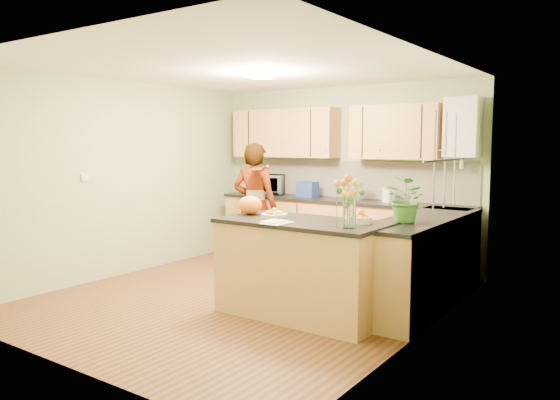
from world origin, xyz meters
The scene contains 28 objects.
floor centered at (0.00, 0.00, 0.00)m, with size 4.50×4.50×0.00m, color #532817.
ceiling centered at (0.00, 0.00, 2.50)m, with size 4.00×4.50×0.02m, color white.
wall_back centered at (0.00, 2.25, 1.25)m, with size 4.00×0.02×2.50m, color #98AC7B.
wall_front centered at (0.00, -2.25, 1.25)m, with size 4.00×0.02×2.50m, color #98AC7B.
wall_left centered at (-2.00, 0.00, 1.25)m, with size 0.02×4.50×2.50m, color #98AC7B.
wall_right centered at (2.00, 0.00, 1.25)m, with size 0.02×4.50×2.50m, color #98AC7B.
back_counter centered at (0.10, 1.95, 0.47)m, with size 3.64×0.62×0.94m.
right_counter centered at (1.70, 0.85, 0.47)m, with size 0.62×2.24×0.94m.
splashback centered at (0.10, 2.23, 1.20)m, with size 3.60×0.02×0.52m, color #F0E4D0.
upper_cabinets centered at (-0.18, 2.08, 1.85)m, with size 3.20×0.34×0.70m.
boiler centered at (1.70, 2.09, 1.90)m, with size 0.40×0.30×0.86m.
window_right centered at (1.99, 0.60, 1.55)m, with size 0.01×1.30×1.05m.
light_switch centered at (-1.99, -0.60, 1.30)m, with size 0.02×0.09×0.09m, color silver.
ceiling_lamp centered at (0.00, 0.30, 2.46)m, with size 0.30×0.30×0.07m.
peninsula_island centered at (0.84, -0.14, 0.48)m, with size 1.67×0.85×0.96m.
fruit_dish centered at (0.49, -0.14, 0.99)m, with size 0.26×0.26×0.09m.
orange_bowl centered at (1.39, 0.01, 1.01)m, with size 0.21×0.21×0.12m.
flower_vase centered at (1.44, -0.32, 1.30)m, with size 0.28×0.28×0.52m.
orange_bag centered at (0.14, -0.09, 1.06)m, with size 0.26×0.22×0.20m, color orange.
papers centered at (0.74, -0.44, 0.96)m, with size 0.22×0.29×0.01m, color silver.
violinist centered at (-0.79, 1.21, 0.86)m, with size 0.62×0.41×1.71m, color tan.
violin centered at (-0.59, 0.99, 1.37)m, with size 0.61×0.24×0.12m, color #541A05, non-canonical shape.
microwave centered at (-1.17, 1.98, 1.09)m, with size 0.53×0.36×0.29m, color silver.
blue_box centered at (-0.43, 1.96, 1.05)m, with size 0.28×0.20×0.22m, color navy.
kettle centered at (0.36, 1.92, 1.07)m, with size 0.18×0.18×0.33m.
jar_cream centered at (0.77, 2.00, 1.03)m, with size 0.12×0.12×0.19m, color beige.
jar_white centered at (0.82, 1.93, 1.02)m, with size 0.10×0.10×0.16m, color silver.
potted_plant centered at (1.70, 0.39, 1.17)m, with size 0.41×0.35×0.45m, color #377627.
Camera 1 is at (3.69, -4.61, 1.72)m, focal length 35.00 mm.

